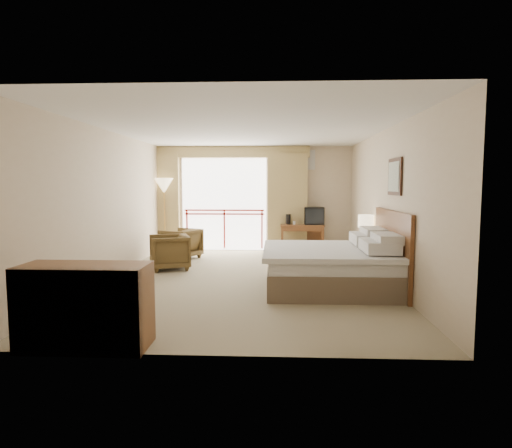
{
  "coord_description": "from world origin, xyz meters",
  "views": [
    {
      "loc": [
        0.55,
        -7.66,
        1.73
      ],
      "look_at": [
        0.18,
        0.4,
        0.98
      ],
      "focal_mm": 30.0,
      "sensor_mm": 36.0,
      "label": 1
    }
  ],
  "objects_px": {
    "wastebasket": "(296,250)",
    "floor_lamp": "(164,188)",
    "bed": "(333,266)",
    "desk": "(302,230)",
    "armchair_near": "(170,269)",
    "nightstand": "(366,257)",
    "armchair_far": "(181,258)",
    "side_table": "(164,248)",
    "dresser": "(85,306)",
    "table_lamp": "(366,222)",
    "tv": "(314,216)"
  },
  "relations": [
    {
      "from": "wastebasket",
      "to": "floor_lamp",
      "type": "xyz_separation_m",
      "value": [
        -3.35,
        0.53,
        1.48
      ]
    },
    {
      "from": "bed",
      "to": "desk",
      "type": "distance_m",
      "value": 3.81
    },
    {
      "from": "desk",
      "to": "armchair_near",
      "type": "distance_m",
      "value": 3.71
    },
    {
      "from": "bed",
      "to": "nightstand",
      "type": "xyz_separation_m",
      "value": [
        0.84,
        1.41,
        -0.09
      ]
    },
    {
      "from": "armchair_far",
      "to": "side_table",
      "type": "bearing_deg",
      "value": 13.25
    },
    {
      "from": "floor_lamp",
      "to": "dresser",
      "type": "xyz_separation_m",
      "value": [
        0.85,
        -6.49,
        -1.18
      ]
    },
    {
      "from": "table_lamp",
      "to": "armchair_near",
      "type": "distance_m",
      "value": 4.07
    },
    {
      "from": "desk",
      "to": "armchair_near",
      "type": "bearing_deg",
      "value": -136.93
    },
    {
      "from": "nightstand",
      "to": "side_table",
      "type": "relative_size",
      "value": 1.11
    },
    {
      "from": "nightstand",
      "to": "side_table",
      "type": "xyz_separation_m",
      "value": [
        -4.19,
        0.54,
        0.07
      ]
    },
    {
      "from": "wastebasket",
      "to": "armchair_near",
      "type": "height_order",
      "value": "armchair_near"
    },
    {
      "from": "nightstand",
      "to": "armchair_far",
      "type": "relative_size",
      "value": 0.74
    },
    {
      "from": "bed",
      "to": "armchair_far",
      "type": "xyz_separation_m",
      "value": [
        -3.16,
        2.73,
        -0.38
      ]
    },
    {
      "from": "bed",
      "to": "tv",
      "type": "bearing_deg",
      "value": 89.72
    },
    {
      "from": "table_lamp",
      "to": "wastebasket",
      "type": "relative_size",
      "value": 1.92
    },
    {
      "from": "nightstand",
      "to": "floor_lamp",
      "type": "xyz_separation_m",
      "value": [
        -4.64,
        2.35,
        1.34
      ]
    },
    {
      "from": "tv",
      "to": "armchair_near",
      "type": "relative_size",
      "value": 0.62
    },
    {
      "from": "armchair_near",
      "to": "wastebasket",
      "type": "bearing_deg",
      "value": 104.04
    },
    {
      "from": "bed",
      "to": "dresser",
      "type": "height_order",
      "value": "bed"
    },
    {
      "from": "table_lamp",
      "to": "desk",
      "type": "distance_m",
      "value": 2.62
    },
    {
      "from": "tv",
      "to": "dresser",
      "type": "relative_size",
      "value": 0.36
    },
    {
      "from": "wastebasket",
      "to": "floor_lamp",
      "type": "relative_size",
      "value": 0.15
    },
    {
      "from": "table_lamp",
      "to": "dresser",
      "type": "xyz_separation_m",
      "value": [
        -3.79,
        -4.2,
        -0.54
      ]
    },
    {
      "from": "nightstand",
      "to": "floor_lamp",
      "type": "bearing_deg",
      "value": 156.65
    },
    {
      "from": "bed",
      "to": "nightstand",
      "type": "bearing_deg",
      "value": 59.27
    },
    {
      "from": "tv",
      "to": "armchair_far",
      "type": "height_order",
      "value": "tv"
    },
    {
      "from": "tv",
      "to": "side_table",
      "type": "bearing_deg",
      "value": -162.66
    },
    {
      "from": "wastebasket",
      "to": "side_table",
      "type": "relative_size",
      "value": 0.54
    },
    {
      "from": "bed",
      "to": "floor_lamp",
      "type": "xyz_separation_m",
      "value": [
        -3.8,
        3.76,
        1.24
      ]
    },
    {
      "from": "tv",
      "to": "dresser",
      "type": "distance_m",
      "value": 7.14
    },
    {
      "from": "armchair_near",
      "to": "dresser",
      "type": "bearing_deg",
      "value": -17.49
    },
    {
      "from": "wastebasket",
      "to": "dresser",
      "type": "height_order",
      "value": "dresser"
    },
    {
      "from": "tv",
      "to": "armchair_near",
      "type": "bearing_deg",
      "value": -154.5
    },
    {
      "from": "armchair_far",
      "to": "floor_lamp",
      "type": "xyz_separation_m",
      "value": [
        -0.64,
        1.03,
        1.62
      ]
    },
    {
      "from": "armchair_far",
      "to": "armchair_near",
      "type": "distance_m",
      "value": 1.27
    },
    {
      "from": "table_lamp",
      "to": "wastebasket",
      "type": "distance_m",
      "value": 2.35
    },
    {
      "from": "side_table",
      "to": "table_lamp",
      "type": "bearing_deg",
      "value": -6.71
    },
    {
      "from": "floor_lamp",
      "to": "tv",
      "type": "bearing_deg",
      "value": -0.27
    },
    {
      "from": "nightstand",
      "to": "table_lamp",
      "type": "distance_m",
      "value": 0.7
    },
    {
      "from": "bed",
      "to": "floor_lamp",
      "type": "relative_size",
      "value": 1.13
    },
    {
      "from": "side_table",
      "to": "nightstand",
      "type": "bearing_deg",
      "value": -7.38
    },
    {
      "from": "tv",
      "to": "floor_lamp",
      "type": "bearing_deg",
      "value": 169.12
    },
    {
      "from": "desk",
      "to": "tv",
      "type": "bearing_deg",
      "value": -6.91
    },
    {
      "from": "desk",
      "to": "wastebasket",
      "type": "distance_m",
      "value": 0.72
    },
    {
      "from": "table_lamp",
      "to": "armchair_far",
      "type": "distance_m",
      "value": 4.31
    },
    {
      "from": "nightstand",
      "to": "tv",
      "type": "distance_m",
      "value": 2.55
    },
    {
      "from": "bed",
      "to": "table_lamp",
      "type": "xyz_separation_m",
      "value": [
        0.84,
        1.46,
        0.61
      ]
    },
    {
      "from": "desk",
      "to": "side_table",
      "type": "height_order",
      "value": "desk"
    },
    {
      "from": "nightstand",
      "to": "dresser",
      "type": "bearing_deg",
      "value": -128.97
    },
    {
      "from": "armchair_near",
      "to": "tv",
      "type": "bearing_deg",
      "value": 106.51
    }
  ]
}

